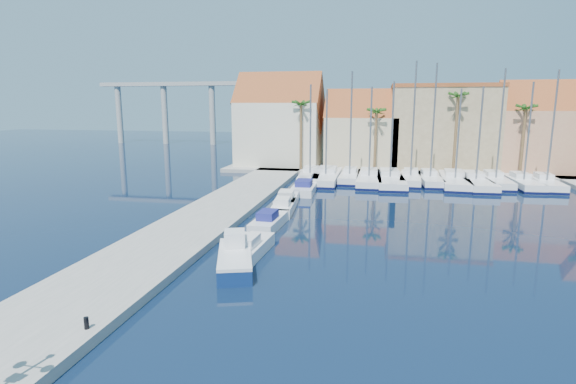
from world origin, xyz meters
name	(u,v)px	position (x,y,z in m)	size (l,w,h in m)	color
ground	(271,311)	(0.00, 0.00, 0.00)	(260.00, 260.00, 0.00)	black
quay_west	(200,222)	(-9.00, 13.50, 0.25)	(6.00, 77.00, 0.50)	gray
shore_north	(417,168)	(10.00, 48.00, 0.25)	(54.00, 16.00, 0.50)	gray
bollard	(86,323)	(-6.60, -3.96, 0.74)	(0.20, 0.20, 0.49)	black
fishing_boat	(235,257)	(-3.37, 5.01, 0.64)	(3.44, 5.81, 1.93)	navy
motorboat_west_0	(250,248)	(-3.12, 7.20, 0.51)	(1.96, 5.34, 1.40)	white
motorboat_west_1	(269,221)	(-3.51, 13.90, 0.51)	(2.06, 5.67, 1.40)	white
motorboat_west_2	(283,207)	(-3.47, 18.82, 0.51)	(2.13, 5.49, 1.40)	white
motorboat_west_3	(287,199)	(-3.84, 22.13, 0.51)	(2.42, 6.01, 1.40)	white
motorboat_west_4	(305,187)	(-3.20, 28.52, 0.51)	(2.53, 7.28, 1.40)	white
motorboat_west_5	(307,181)	(-3.59, 32.54, 0.51)	(2.11, 6.02, 1.40)	white
motorboat_west_6	(314,174)	(-3.57, 38.37, 0.51)	(2.46, 6.99, 1.40)	white
sailboat_0	(310,176)	(-3.73, 35.98, 0.58)	(3.18, 9.72, 11.62)	white
sailboat_1	(326,177)	(-1.72, 35.91, 0.55)	(3.22, 11.86, 11.04)	white
sailboat_2	(350,176)	(1.13, 36.40, 0.62)	(2.37, 8.51, 13.09)	white
sailboat_3	(369,179)	(3.46, 35.45, 0.56)	(3.07, 10.88, 11.28)	white
sailboat_4	(389,179)	(5.88, 35.37, 0.56)	(3.80, 11.99, 11.87)	white
sailboat_5	(411,178)	(8.37, 36.60, 0.63)	(3.06, 9.30, 14.19)	white
sailboat_6	(429,179)	(10.53, 36.40, 0.63)	(2.77, 8.89, 13.89)	white
sailboat_7	(454,180)	(13.32, 36.11, 0.55)	(3.65, 11.51, 11.04)	white
sailboat_8	(474,182)	(15.43, 35.57, 0.56)	(3.33, 10.84, 11.23)	white
sailboat_9	(494,180)	(17.86, 36.79, 0.61)	(2.53, 9.32, 13.21)	white
sailboat_10	(522,182)	(20.63, 36.10, 0.59)	(2.69, 9.04, 11.70)	white
sailboat_11	(545,183)	(23.03, 36.05, 0.62)	(2.48, 8.53, 12.97)	white
building_0	(280,123)	(-10.00, 47.00, 6.52)	(12.30, 9.00, 13.50)	beige
building_1	(362,133)	(2.00, 47.00, 5.30)	(10.30, 8.00, 11.00)	#C9B68E
building_2	(442,126)	(13.00, 48.00, 6.26)	(14.20, 10.20, 11.50)	#99825E
building_3	(537,131)	(25.00, 47.00, 5.86)	(10.30, 8.00, 12.00)	tan
palm_0	(301,106)	(-6.00, 42.00, 9.08)	(2.60, 2.60, 10.15)	brown
palm_1	(376,113)	(4.00, 42.00, 8.14)	(2.60, 2.60, 9.15)	brown
palm_2	(458,99)	(14.00, 42.00, 10.02)	(2.60, 2.60, 11.15)	brown
palm_3	(526,110)	(22.00, 42.00, 8.61)	(2.60, 2.60, 9.65)	brown
viaduct	(191,100)	(-39.07, 82.00, 10.25)	(48.00, 2.20, 14.45)	#9E9E99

